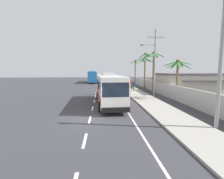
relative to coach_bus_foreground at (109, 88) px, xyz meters
The scene contains 18 objects.
ground_plane 6.39m from the coach_bus_foreground, 107.22° to the right, with size 160.00×160.00×0.00m, color #3A3A3F.
sidewalk_kerb 6.74m from the coach_bus_foreground, 39.83° to the left, with size 3.20×90.00×0.14m, color #A8A399.
lane_markings 8.85m from the coach_bus_foreground, 87.77° to the left, with size 3.56×71.00×0.01m.
boundary_wall 12.03m from the coach_bus_foreground, 42.88° to the left, with size 0.24×60.00×1.95m, color #B2B2AD.
coach_bus_foreground is the anchor object (origin of this frame).
coach_bus_far_lane 34.58m from the coach_bus_foreground, 96.23° to the left, with size 3.25×12.47×3.85m.
motorcycle_beside_bus 10.01m from the coach_bus_foreground, 74.26° to the left, with size 0.56×1.96×1.53m.
pedestrian_near_kerb 16.38m from the coach_bus_foreground, 71.01° to the left, with size 0.36×0.36×1.69m.
pedestrian_midwalk 11.71m from the coach_bus_foreground, 69.93° to the left, with size 0.36×0.36×1.66m.
pedestrian_far_walk 12.52m from the coach_bus_foreground, 65.78° to the left, with size 0.36×0.36×1.77m.
utility_pole_nearest 11.56m from the coach_bus_foreground, 52.85° to the right, with size 2.51×0.24×9.72m.
utility_pole_mid 9.55m from the coach_bus_foreground, 38.10° to the left, with size 3.45×0.24×9.91m.
palm_nearest 28.79m from the coach_bus_foreground, 72.52° to the left, with size 3.57×3.73×6.84m.
palm_second 13.40m from the coach_bus_foreground, 50.08° to the left, with size 3.77×3.43×7.21m.
palm_third 18.10m from the coach_bus_foreground, 61.96° to the left, with size 2.89×3.13×7.61m.
palm_fourth 15.41m from the coach_bus_foreground, 59.84° to the left, with size 3.85×3.85×6.59m.
palm_farthest 9.65m from the coach_bus_foreground, 14.12° to the left, with size 3.57×3.58×5.33m.
roadside_building 17.47m from the coach_bus_foreground, 29.32° to the left, with size 12.31×8.18×3.40m.
Camera 1 is at (0.98, -13.17, 3.92)m, focal length 26.53 mm.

